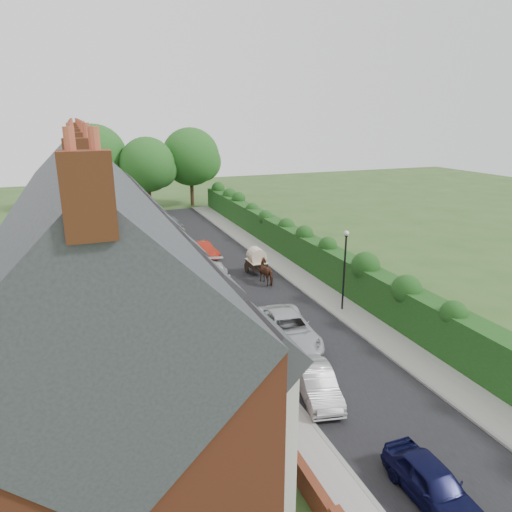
{
  "coord_description": "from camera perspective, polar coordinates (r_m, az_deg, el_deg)",
  "views": [
    {
      "loc": [
        -11.12,
        -18.6,
        11.66
      ],
      "look_at": [
        -0.01,
        10.14,
        2.2
      ],
      "focal_mm": 32.0,
      "sensor_mm": 36.0,
      "label": 1
    }
  ],
  "objects": [
    {
      "name": "car_silver_a",
      "position": [
        20.57,
        7.57,
        -15.45
      ],
      "size": [
        2.19,
        4.19,
        1.31
      ],
      "primitive_type": "imported",
      "rotation": [
        0.0,
        0.0,
        -0.21
      ],
      "color": "#A2A3A7",
      "rests_on": "ground"
    },
    {
      "name": "hedge",
      "position": [
        35.36,
        7.69,
        0.39
      ],
      "size": [
        2.1,
        58.0,
        2.85
      ],
      "color": "#153811",
      "rests_on": "ground"
    },
    {
      "name": "terrace_row",
      "position": [
        29.48,
        -20.0,
        1.91
      ],
      "size": [
        9.05,
        40.5,
        11.5
      ],
      "color": "brown",
      "rests_on": "ground"
    },
    {
      "name": "car_white",
      "position": [
        32.2,
        -5.28,
        -2.74
      ],
      "size": [
        3.23,
        5.77,
        1.58
      ],
      "primitive_type": "imported",
      "rotation": [
        0.0,
        0.0,
        -0.2
      ],
      "color": "silver",
      "rests_on": "ground"
    },
    {
      "name": "kerb_house_side",
      "position": [
        32.68,
        -6.36,
        -3.82
      ],
      "size": [
        0.18,
        58.0,
        0.13
      ],
      "primitive_type": "cube",
      "color": "gray",
      "rests_on": "ground"
    },
    {
      "name": "tree_far_left",
      "position": [
        59.58,
        -13.1,
        10.91
      ],
      "size": [
        7.14,
        6.8,
        9.29
      ],
      "color": "#332316",
      "rests_on": "ground"
    },
    {
      "name": "tree_far_back",
      "position": [
        61.93,
        -19.12,
        11.49
      ],
      "size": [
        8.4,
        8.0,
        10.82
      ],
      "color": "#332316",
      "rests_on": "ground"
    },
    {
      "name": "kerb_hedge_side",
      "position": [
        34.6,
        3.44,
        -2.54
      ],
      "size": [
        0.18,
        58.0,
        0.13
      ],
      "primitive_type": "cube",
      "color": "gray",
      "rests_on": "ground"
    },
    {
      "name": "car_green",
      "position": [
        34.04,
        -6.21,
        -1.77
      ],
      "size": [
        1.75,
        4.26,
        1.45
      ],
      "primitive_type": "imported",
      "rotation": [
        0.0,
        0.0,
        0.01
      ],
      "color": "#0F341F",
      "rests_on": "ground"
    },
    {
      "name": "ground",
      "position": [
        24.61,
        8.74,
        -11.43
      ],
      "size": [
        140.0,
        140.0,
        0.0
      ],
      "primitive_type": "plane",
      "color": "#2D4C1E",
      "rests_on": "ground"
    },
    {
      "name": "pavement_house_side",
      "position": [
        32.51,
        -7.73,
        -4.0
      ],
      "size": [
        1.7,
        58.0,
        0.12
      ],
      "primitive_type": "cube",
      "color": "gray",
      "rests_on": "ground"
    },
    {
      "name": "car_beige",
      "position": [
        44.55,
        -9.98,
        2.5
      ],
      "size": [
        2.67,
        4.87,
        1.29
      ],
      "primitive_type": "imported",
      "rotation": [
        0.0,
        0.0,
        -0.11
      ],
      "color": "tan",
      "rests_on": "ground"
    },
    {
      "name": "car_black",
      "position": [
        57.53,
        -12.69,
        5.63
      ],
      "size": [
        2.39,
        4.13,
        1.32
      ],
      "primitive_type": "imported",
      "rotation": [
        0.0,
        0.0,
        0.23
      ],
      "color": "black",
      "rests_on": "ground"
    },
    {
      "name": "tree_far_right",
      "position": [
        62.61,
        -7.84,
        12.02
      ],
      "size": [
        7.98,
        7.6,
        10.31
      ],
      "color": "#332316",
      "rests_on": "ground"
    },
    {
      "name": "car_red",
      "position": [
        39.51,
        -6.72,
        0.78
      ],
      "size": [
        2.29,
        4.19,
        1.31
      ],
      "primitive_type": "imported",
      "rotation": [
        0.0,
        0.0,
        0.24
      ],
      "color": "maroon",
      "rests_on": "ground"
    },
    {
      "name": "garden_wall_row",
      "position": [
        31.25,
        -9.11,
        -4.16
      ],
      "size": [
        0.35,
        40.35,
        1.1
      ],
      "color": "brown",
      "rests_on": "ground"
    },
    {
      "name": "road",
      "position": [
        33.54,
        -1.32,
        -3.26
      ],
      "size": [
        6.0,
        58.0,
        0.02
      ],
      "primitive_type": "cube",
      "color": "black",
      "rests_on": "ground"
    },
    {
      "name": "horse",
      "position": [
        33.04,
        1.46,
        -2.0
      ],
      "size": [
        1.24,
        2.18,
        1.74
      ],
      "primitive_type": "imported",
      "rotation": [
        0.0,
        0.0,
        3.29
      ],
      "color": "#502D1D",
      "rests_on": "ground"
    },
    {
      "name": "car_grey",
      "position": [
        50.19,
        -10.87,
        4.14
      ],
      "size": [
        2.81,
        5.07,
        1.39
      ],
      "primitive_type": "imported",
      "rotation": [
        0.0,
        0.0,
        0.19
      ],
      "color": "#5A5C62",
      "rests_on": "ground"
    },
    {
      "name": "car_silver_b",
      "position": [
        24.68,
        3.92,
        -9.13
      ],
      "size": [
        3.31,
        5.94,
        1.57
      ],
      "primitive_type": "imported",
      "rotation": [
        0.0,
        0.0,
        -0.13
      ],
      "color": "#B7BBC0",
      "rests_on": "ground"
    },
    {
      "name": "horse_cart",
      "position": [
        34.89,
        0.06,
        -0.39
      ],
      "size": [
        1.31,
        2.89,
        2.08
      ],
      "color": "black",
      "rests_on": "ground"
    },
    {
      "name": "car_navy",
      "position": [
        16.92,
        21.19,
        -24.96
      ],
      "size": [
        1.54,
        3.75,
        1.27
      ],
      "primitive_type": "imported",
      "rotation": [
        0.0,
        0.0,
        -0.01
      ],
      "color": "black",
      "rests_on": "ground"
    },
    {
      "name": "lamppost",
      "position": [
        28.13,
        11.05,
        -0.55
      ],
      "size": [
        0.32,
        0.32,
        5.16
      ],
      "color": "black",
      "rests_on": "ground"
    },
    {
      "name": "pavement_hedge_side",
      "position": [
        35.03,
        5.01,
        -2.33
      ],
      "size": [
        2.2,
        58.0,
        0.12
      ],
      "primitive_type": "cube",
      "color": "gray",
      "rests_on": "ground"
    }
  ]
}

